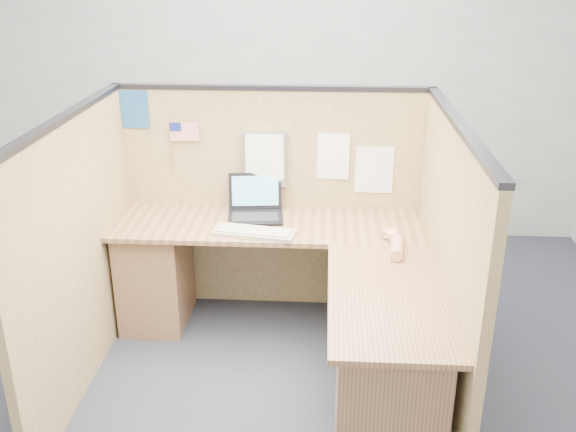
# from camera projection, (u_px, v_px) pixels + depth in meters

# --- Properties ---
(floor) EXTENTS (5.00, 5.00, 0.00)m
(floor) POSITION_uv_depth(u_px,v_px,m) (260.00, 386.00, 3.67)
(floor) COLOR #20232E
(floor) RESTS_ON ground
(wall_back) EXTENTS (5.00, 0.00, 5.00)m
(wall_back) POSITION_uv_depth(u_px,v_px,m) (285.00, 72.00, 5.22)
(wall_back) COLOR gray
(wall_back) RESTS_ON floor
(cubicle_partitions) EXTENTS (2.06, 1.83, 1.53)m
(cubicle_partitions) POSITION_uv_depth(u_px,v_px,m) (265.00, 233.00, 3.77)
(cubicle_partitions) COLOR olive
(cubicle_partitions) RESTS_ON floor
(l_desk) EXTENTS (1.95, 1.75, 0.73)m
(l_desk) POSITION_uv_depth(u_px,v_px,m) (295.00, 302.00, 3.77)
(l_desk) COLOR brown
(l_desk) RESTS_ON floor
(laptop) EXTENTS (0.37, 0.36, 0.25)m
(laptop) POSITION_uv_depth(u_px,v_px,m) (257.00, 206.00, 4.11)
(laptop) COLOR black
(laptop) RESTS_ON l_desk
(keyboard) EXTENTS (0.51, 0.25, 0.03)m
(keyboard) POSITION_uv_depth(u_px,v_px,m) (254.00, 232.00, 3.84)
(keyboard) COLOR gray
(keyboard) RESTS_ON l_desk
(mouse) EXTENTS (0.11, 0.07, 0.04)m
(mouse) POSITION_uv_depth(u_px,v_px,m) (391.00, 236.00, 3.78)
(mouse) COLOR silver
(mouse) RESTS_ON l_desk
(hand_forearm) EXTENTS (0.10, 0.37, 0.08)m
(hand_forearm) POSITION_uv_depth(u_px,v_px,m) (395.00, 243.00, 3.65)
(hand_forearm) COLOR tan
(hand_forearm) RESTS_ON l_desk
(blue_poster) EXTENTS (0.18, 0.01, 0.24)m
(blue_poster) POSITION_uv_depth(u_px,v_px,m) (135.00, 109.00, 4.09)
(blue_poster) COLOR #1D4E85
(blue_poster) RESTS_ON cubicle_partitions
(american_flag) EXTENTS (0.19, 0.01, 0.33)m
(american_flag) POSITION_uv_depth(u_px,v_px,m) (181.00, 133.00, 4.12)
(american_flag) COLOR olive
(american_flag) RESTS_ON cubicle_partitions
(file_holder) EXTENTS (0.28, 0.05, 0.36)m
(file_holder) POSITION_uv_depth(u_px,v_px,m) (265.00, 159.00, 4.14)
(file_holder) COLOR slate
(file_holder) RESTS_ON cubicle_partitions
(paper_left) EXTENTS (0.24, 0.03, 0.30)m
(paper_left) POSITION_uv_depth(u_px,v_px,m) (331.00, 156.00, 4.13)
(paper_left) COLOR white
(paper_left) RESTS_ON cubicle_partitions
(paper_right) EXTENTS (0.24, 0.00, 0.31)m
(paper_right) POSITION_uv_depth(u_px,v_px,m) (374.00, 170.00, 4.15)
(paper_right) COLOR white
(paper_right) RESTS_ON cubicle_partitions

